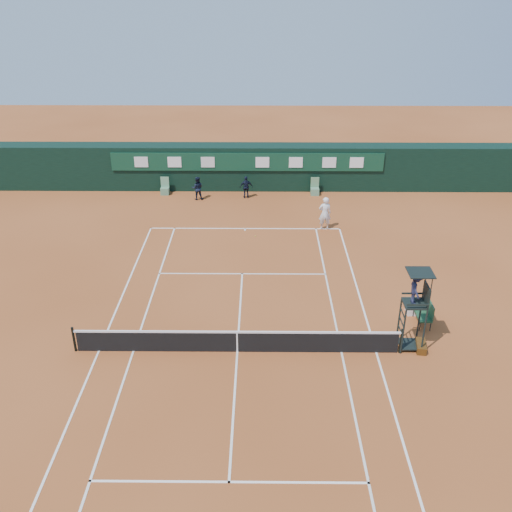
% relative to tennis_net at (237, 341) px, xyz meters
% --- Properties ---
extents(ground, '(90.00, 90.00, 0.00)m').
position_rel_tennis_net_xyz_m(ground, '(0.00, 0.00, -0.51)').
color(ground, '#AA5528').
rests_on(ground, ground).
extents(court_lines, '(11.05, 23.85, 0.01)m').
position_rel_tennis_net_xyz_m(court_lines, '(0.00, 0.00, -0.50)').
color(court_lines, white).
rests_on(court_lines, ground).
extents(tennis_net, '(12.90, 0.10, 1.10)m').
position_rel_tennis_net_xyz_m(tennis_net, '(0.00, 0.00, 0.00)').
color(tennis_net, black).
rests_on(tennis_net, ground).
extents(back_wall, '(40.00, 1.65, 3.00)m').
position_rel_tennis_net_xyz_m(back_wall, '(0.00, 18.74, 1.00)').
color(back_wall, black).
rests_on(back_wall, ground).
extents(linesman_chair_left, '(0.55, 0.50, 1.15)m').
position_rel_tennis_net_xyz_m(linesman_chair_left, '(-5.50, 17.48, -0.19)').
color(linesman_chair_left, '#568361').
rests_on(linesman_chair_left, ground).
extents(linesman_chair_right, '(0.55, 0.50, 1.15)m').
position_rel_tennis_net_xyz_m(linesman_chair_right, '(4.50, 17.48, -0.19)').
color(linesman_chair_right, '#5B8C68').
rests_on(linesman_chair_right, ground).
extents(umpire_chair, '(0.96, 0.95, 3.42)m').
position_rel_tennis_net_xyz_m(umpire_chair, '(6.81, 0.35, 1.95)').
color(umpire_chair, black).
rests_on(umpire_chair, ground).
extents(player_bench, '(0.55, 1.20, 1.10)m').
position_rel_tennis_net_xyz_m(player_bench, '(7.88, 2.07, 0.09)').
color(player_bench, '#1A4226').
rests_on(player_bench, ground).
extents(tennis_bag, '(0.48, 0.88, 0.31)m').
position_rel_tennis_net_xyz_m(tennis_bag, '(7.28, 0.21, -0.35)').
color(tennis_bag, black).
rests_on(tennis_bag, ground).
extents(cooler, '(0.57, 0.57, 0.65)m').
position_rel_tennis_net_xyz_m(cooler, '(7.59, 2.90, -0.18)').
color(cooler, white).
rests_on(cooler, ground).
extents(tennis_ball, '(0.06, 0.06, 0.06)m').
position_rel_tennis_net_xyz_m(tennis_ball, '(0.61, 10.78, -0.48)').
color(tennis_ball, '#B9D130').
rests_on(tennis_ball, ground).
extents(player, '(0.75, 0.53, 1.97)m').
position_rel_tennis_net_xyz_m(player, '(4.58, 11.87, 0.47)').
color(player, white).
rests_on(player, ground).
extents(ball_kid_left, '(0.77, 0.61, 1.54)m').
position_rel_tennis_net_xyz_m(ball_kid_left, '(-3.21, 16.54, 0.26)').
color(ball_kid_left, black).
rests_on(ball_kid_left, ground).
extents(ball_kid_right, '(0.90, 0.46, 1.47)m').
position_rel_tennis_net_xyz_m(ball_kid_right, '(-0.05, 16.85, 0.23)').
color(ball_kid_right, black).
rests_on(ball_kid_right, ground).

